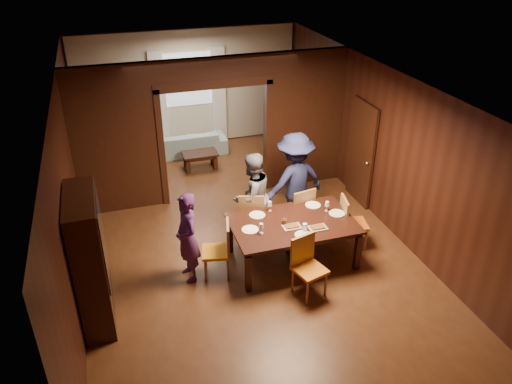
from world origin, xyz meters
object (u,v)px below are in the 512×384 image
object	(u,v)px
coffee_table	(200,161)
chair_right	(354,223)
person_grey	(252,196)
sofa	(186,143)
hutch	(90,260)
chair_far_l	(251,214)
chair_left	(216,250)
person_purple	(187,238)
person_navy	(295,181)
chair_near	(310,268)
chair_far_r	(298,210)
dining_table	(292,241)

from	to	relation	value
coffee_table	chair_right	distance (m)	4.37
person_grey	sofa	distance (m)	4.04
sofa	hutch	distance (m)	5.86
person_grey	hutch	xyz separation A→B (m)	(-2.75, -1.37, 0.18)
chair_far_l	chair_left	bearing A→B (deg)	63.19
chair_right	hutch	size ratio (longest dim) A/B	0.48
person_purple	chair_far_l	size ratio (longest dim) A/B	1.56
person_grey	person_navy	world-z (taller)	person_navy
chair_near	hutch	xyz separation A→B (m)	(-3.11, 0.46, 0.52)
chair_left	hutch	xyz separation A→B (m)	(-1.86, -0.43, 0.52)
coffee_table	chair_right	size ratio (longest dim) A/B	0.82
chair_far_l	chair_far_r	size ratio (longest dim) A/B	1.00
dining_table	chair_far_r	size ratio (longest dim) A/B	2.10
person_grey	chair_left	distance (m)	1.34
person_purple	person_navy	world-z (taller)	person_navy
hutch	coffee_table	bearing A→B (deg)	61.16
chair_left	chair_far_r	distance (m)	1.89
chair_far_r	chair_right	bearing A→B (deg)	127.87
chair_right	hutch	xyz separation A→B (m)	(-4.36, -0.51, 0.52)
coffee_table	chair_left	bearing A→B (deg)	-98.20
dining_table	chair_left	size ratio (longest dim) A/B	2.10
chair_right	person_purple	bearing A→B (deg)	101.60
dining_table	coffee_table	distance (m)	4.06
chair_near	person_purple	bearing A→B (deg)	133.79
chair_left	chair_right	bearing A→B (deg)	104.81
chair_near	hutch	bearing A→B (deg)	155.42
person_purple	person_grey	xyz separation A→B (m)	(1.32, 0.86, 0.06)
person_grey	chair_far_r	size ratio (longest dim) A/B	1.69
sofa	dining_table	size ratio (longest dim) A/B	0.96
person_navy	chair_right	world-z (taller)	person_navy
person_navy	dining_table	bearing A→B (deg)	55.30
person_purple	chair_far_r	bearing A→B (deg)	98.71
person_purple	dining_table	bearing A→B (deg)	78.27
person_grey	chair_near	xyz separation A→B (m)	(0.36, -1.83, -0.33)
dining_table	coffee_table	size ratio (longest dim) A/B	2.54
chair_far_l	chair_near	bearing A→B (deg)	119.73
person_purple	chair_left	size ratio (longest dim) A/B	1.56
chair_left	person_grey	bearing A→B (deg)	149.46
person_navy	dining_table	distance (m)	1.26
person_purple	person_navy	distance (m)	2.39
chair_right	sofa	bearing A→B (deg)	34.80
person_grey	chair_left	bearing A→B (deg)	23.19
chair_right	chair_near	size ratio (longest dim) A/B	1.00
sofa	chair_left	bearing A→B (deg)	85.07
person_purple	chair_far_r	size ratio (longest dim) A/B	1.56
coffee_table	chair_far_r	world-z (taller)	chair_far_r
sofa	chair_right	size ratio (longest dim) A/B	2.01
person_purple	sofa	xyz separation A→B (m)	(0.85, 4.84, -0.47)
person_navy	chair_left	distance (m)	2.09
coffee_table	chair_right	world-z (taller)	chair_right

